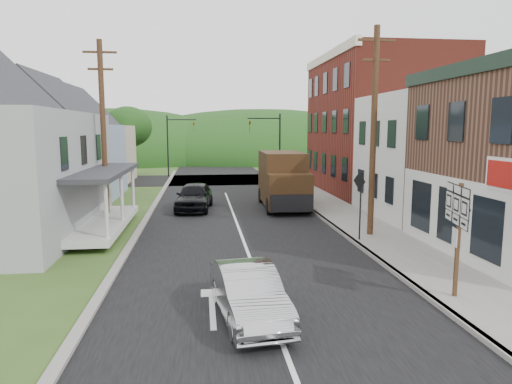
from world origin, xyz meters
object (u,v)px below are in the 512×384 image
object	(u,v)px
dark_sedan	(194,197)
warning_sign	(360,196)
silver_sedan	(249,293)
delivery_van	(283,180)
route_sign_cluster	(457,224)

from	to	relation	value
dark_sedan	warning_sign	distance (m)	11.15
silver_sedan	warning_sign	world-z (taller)	warning_sign
silver_sedan	delivery_van	distance (m)	16.23
dark_sedan	delivery_van	world-z (taller)	delivery_van
route_sign_cluster	warning_sign	size ratio (longest dim) A/B	1.11
route_sign_cluster	warning_sign	distance (m)	6.59
dark_sedan	delivery_van	xyz separation A→B (m)	(5.29, 0.06, 0.89)
delivery_van	warning_sign	size ratio (longest dim) A/B	2.12
route_sign_cluster	warning_sign	xyz separation A→B (m)	(-0.39, 6.58, -0.23)
warning_sign	silver_sedan	bearing A→B (deg)	-144.91
warning_sign	route_sign_cluster	bearing A→B (deg)	-104.26
dark_sedan	route_sign_cluster	world-z (taller)	route_sign_cluster
silver_sedan	delivery_van	xyz separation A→B (m)	(3.72, 15.77, 1.03)
warning_sign	dark_sedan	bearing A→B (deg)	111.13
dark_sedan	warning_sign	xyz separation A→B (m)	(6.95, -8.64, 1.17)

